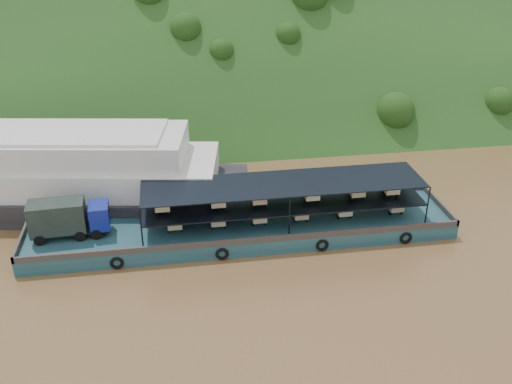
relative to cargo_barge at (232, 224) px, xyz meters
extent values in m
plane|color=brown|center=(4.25, -1.63, -1.08)|extent=(160.00, 160.00, 0.00)
cube|color=#153312|center=(4.25, 34.37, -1.08)|extent=(140.00, 39.60, 39.60)
cube|color=#143946|center=(0.82, 0.02, -0.48)|extent=(35.00, 7.00, 1.20)
cube|color=#592D19|center=(0.82, 3.42, 0.37)|extent=(35.00, 0.20, 0.50)
cube|color=#592D19|center=(0.82, -3.38, 0.37)|extent=(35.00, 0.20, 0.50)
cube|color=#592D19|center=(18.22, 0.02, 0.37)|extent=(0.20, 7.00, 0.50)
cube|color=#592D19|center=(-16.58, 0.02, 0.37)|extent=(0.20, 7.00, 0.50)
torus|color=black|center=(-9.18, -3.53, -0.53)|extent=(1.06, 0.26, 1.06)
torus|color=black|center=(-1.18, -3.53, -0.53)|extent=(1.06, 0.26, 1.06)
torus|color=black|center=(6.82, -3.53, -0.53)|extent=(1.06, 0.26, 1.06)
torus|color=black|center=(13.82, -3.53, -0.53)|extent=(1.06, 0.26, 1.06)
cylinder|color=black|center=(-15.03, -1.05, 0.57)|extent=(0.90, 0.35, 0.88)
cylinder|color=black|center=(-15.13, 0.80, 0.57)|extent=(0.90, 0.35, 0.88)
cylinder|color=black|center=(-12.03, -0.90, 0.57)|extent=(0.90, 0.35, 0.88)
cylinder|color=black|center=(-12.13, 0.95, 0.57)|extent=(0.90, 0.35, 0.88)
cylinder|color=black|center=(-10.80, -0.84, 0.57)|extent=(0.90, 0.35, 0.88)
cylinder|color=black|center=(-10.89, 1.02, 0.57)|extent=(0.90, 0.35, 0.88)
cube|color=black|center=(-12.79, -0.01, 0.70)|extent=(6.10, 2.25, 0.18)
cube|color=navy|center=(-10.49, 0.11, 1.71)|extent=(1.61, 2.19, 1.94)
cube|color=black|center=(-9.74, 0.15, 2.07)|extent=(0.14, 1.77, 0.80)
cube|color=black|center=(-13.67, -0.06, 1.98)|extent=(4.34, 2.34, 2.47)
cube|color=black|center=(4.32, 0.02, 1.78)|extent=(23.00, 5.00, 0.12)
cube|color=black|center=(4.32, 0.02, 3.42)|extent=(23.00, 5.00, 0.08)
cylinder|color=black|center=(-7.18, -2.48, 1.77)|extent=(0.12, 0.12, 3.30)
cylinder|color=black|center=(-7.18, 2.52, 1.77)|extent=(0.12, 0.12, 3.30)
cylinder|color=black|center=(4.32, -2.48, 1.77)|extent=(0.12, 0.12, 3.30)
cylinder|color=black|center=(4.32, 2.52, 1.77)|extent=(0.12, 0.12, 3.30)
cylinder|color=black|center=(15.82, -2.48, 1.77)|extent=(0.12, 0.12, 3.30)
cylinder|color=black|center=(15.82, 2.52, 1.77)|extent=(0.12, 0.12, 3.30)
cylinder|color=black|center=(-4.66, 1.07, 0.38)|extent=(0.12, 0.52, 0.52)
cylinder|color=black|center=(-5.16, -0.73, 0.38)|extent=(0.14, 0.52, 0.52)
cylinder|color=black|center=(-4.16, -0.73, 0.38)|extent=(0.14, 0.52, 0.52)
cube|color=#CABF8F|center=(-4.66, -0.38, 0.72)|extent=(1.15, 1.50, 0.44)
cube|color=red|center=(-4.66, 0.77, 0.90)|extent=(0.55, 0.80, 0.80)
cube|color=red|center=(-4.66, 0.57, 1.40)|extent=(0.50, 0.10, 0.10)
cylinder|color=black|center=(-1.19, 1.07, 0.38)|extent=(0.12, 0.52, 0.52)
cylinder|color=black|center=(-1.69, -0.73, 0.38)|extent=(0.14, 0.52, 0.52)
cylinder|color=black|center=(-0.69, -0.73, 0.38)|extent=(0.14, 0.52, 0.52)
cube|color=beige|center=(-1.19, -0.38, 0.72)|extent=(1.15, 1.50, 0.44)
cube|color=#AA0B12|center=(-1.19, 0.77, 0.90)|extent=(0.55, 0.80, 0.80)
cube|color=#AA0B12|center=(-1.19, 0.57, 1.40)|extent=(0.50, 0.10, 0.10)
cylinder|color=black|center=(2.21, 1.07, 0.38)|extent=(0.12, 0.52, 0.52)
cylinder|color=black|center=(1.71, -0.73, 0.38)|extent=(0.14, 0.52, 0.52)
cylinder|color=black|center=(2.71, -0.73, 0.38)|extent=(0.14, 0.52, 0.52)
cube|color=beige|center=(2.21, -0.38, 0.72)|extent=(1.15, 1.50, 0.44)
cube|color=red|center=(2.21, 0.77, 0.90)|extent=(0.55, 0.80, 0.80)
cube|color=red|center=(2.21, 0.57, 1.40)|extent=(0.50, 0.10, 0.10)
cylinder|color=black|center=(5.70, 1.07, 0.38)|extent=(0.12, 0.52, 0.52)
cylinder|color=black|center=(5.20, -0.73, 0.38)|extent=(0.14, 0.52, 0.52)
cylinder|color=black|center=(6.20, -0.73, 0.38)|extent=(0.14, 0.52, 0.52)
cube|color=tan|center=(5.70, -0.38, 0.72)|extent=(1.15, 1.50, 0.44)
cube|color=#AF0B0F|center=(5.70, 0.77, 0.90)|extent=(0.55, 0.80, 0.80)
cube|color=#AF0B0F|center=(5.70, 0.57, 1.40)|extent=(0.50, 0.10, 0.10)
cylinder|color=black|center=(9.43, 1.07, 0.38)|extent=(0.12, 0.52, 0.52)
cylinder|color=black|center=(8.93, -0.73, 0.38)|extent=(0.14, 0.52, 0.52)
cylinder|color=black|center=(9.93, -0.73, 0.38)|extent=(0.14, 0.52, 0.52)
cube|color=beige|center=(9.43, -0.38, 0.72)|extent=(1.15, 1.50, 0.44)
cube|color=#BA0C17|center=(9.43, 0.77, 0.90)|extent=(0.55, 0.80, 0.80)
cube|color=#BA0C17|center=(9.43, 0.57, 1.40)|extent=(0.50, 0.10, 0.10)
cylinder|color=black|center=(13.94, 1.07, 0.38)|extent=(0.12, 0.52, 0.52)
cylinder|color=black|center=(13.44, -0.73, 0.38)|extent=(0.14, 0.52, 0.52)
cylinder|color=black|center=(14.44, -0.73, 0.38)|extent=(0.14, 0.52, 0.52)
cube|color=tan|center=(13.94, -0.38, 0.72)|extent=(1.15, 1.50, 0.44)
cube|color=#B00B1E|center=(13.94, 0.77, 0.90)|extent=(0.55, 0.80, 0.80)
cube|color=#B00B1E|center=(13.94, 0.57, 1.40)|extent=(0.50, 0.10, 0.10)
cylinder|color=black|center=(-5.52, 1.07, 2.10)|extent=(0.12, 0.52, 0.52)
cylinder|color=black|center=(-6.02, -0.73, 2.10)|extent=(0.14, 0.52, 0.52)
cylinder|color=black|center=(-5.02, -0.73, 2.10)|extent=(0.14, 0.52, 0.52)
cube|color=#C2BB89|center=(-5.52, -0.38, 2.44)|extent=(1.15, 1.50, 0.44)
cube|color=red|center=(-5.52, 0.77, 2.62)|extent=(0.55, 0.80, 0.80)
cube|color=red|center=(-5.52, 0.57, 3.12)|extent=(0.50, 0.10, 0.10)
cylinder|color=black|center=(-1.12, 1.07, 2.10)|extent=(0.12, 0.52, 0.52)
cylinder|color=black|center=(-1.62, -0.73, 2.10)|extent=(0.14, 0.52, 0.52)
cylinder|color=black|center=(-0.62, -0.73, 2.10)|extent=(0.14, 0.52, 0.52)
cube|color=#CDB991|center=(-1.12, -0.38, 2.44)|extent=(1.15, 1.50, 0.44)
cube|color=navy|center=(-1.12, 0.77, 2.62)|extent=(0.55, 0.80, 0.80)
cube|color=navy|center=(-1.12, 0.57, 3.12)|extent=(0.50, 0.10, 0.10)
cylinder|color=black|center=(2.19, 1.07, 2.10)|extent=(0.12, 0.52, 0.52)
cylinder|color=black|center=(1.69, -0.73, 2.10)|extent=(0.14, 0.52, 0.52)
cylinder|color=black|center=(2.69, -0.73, 2.10)|extent=(0.14, 0.52, 0.52)
cube|color=tan|center=(2.19, -0.38, 2.44)|extent=(1.15, 1.50, 0.44)
cube|color=red|center=(2.19, 0.77, 2.62)|extent=(0.55, 0.80, 0.80)
cube|color=red|center=(2.19, 0.57, 3.12)|extent=(0.50, 0.10, 0.10)
cylinder|color=black|center=(6.56, 1.07, 2.10)|extent=(0.12, 0.52, 0.52)
cylinder|color=black|center=(6.06, -0.73, 2.10)|extent=(0.14, 0.52, 0.52)
cylinder|color=black|center=(7.06, -0.73, 2.10)|extent=(0.14, 0.52, 0.52)
cube|color=beige|center=(6.56, -0.38, 2.44)|extent=(1.15, 1.50, 0.44)
cube|color=beige|center=(6.56, 0.77, 2.62)|extent=(0.55, 0.80, 0.80)
cube|color=beige|center=(6.56, 0.57, 3.12)|extent=(0.50, 0.10, 0.10)
cylinder|color=black|center=(10.39, 1.07, 2.10)|extent=(0.12, 0.52, 0.52)
cylinder|color=black|center=(9.89, -0.73, 2.10)|extent=(0.14, 0.52, 0.52)
cylinder|color=black|center=(10.89, -0.73, 2.10)|extent=(0.14, 0.52, 0.52)
cube|color=tan|center=(10.39, -0.38, 2.44)|extent=(1.15, 1.50, 0.44)
cube|color=beige|center=(10.39, 0.77, 2.62)|extent=(0.55, 0.80, 0.80)
cube|color=beige|center=(10.39, 0.57, 3.12)|extent=(0.50, 0.10, 0.10)
cylinder|color=black|center=(13.35, 1.07, 2.10)|extent=(0.12, 0.52, 0.52)
cylinder|color=black|center=(12.85, -0.73, 2.10)|extent=(0.14, 0.52, 0.52)
cylinder|color=black|center=(13.85, -0.73, 2.10)|extent=(0.14, 0.52, 0.52)
cube|color=beige|center=(13.35, -0.38, 2.44)|extent=(1.15, 1.50, 0.44)
cube|color=beige|center=(13.35, 0.77, 2.62)|extent=(0.55, 0.80, 0.80)
cube|color=beige|center=(13.35, 0.57, 3.12)|extent=(0.50, 0.10, 0.10)
cube|color=black|center=(-15.79, 7.87, 0.00)|extent=(36.90, 14.61, 2.16)
cube|color=silver|center=(-15.79, 7.87, 2.34)|extent=(31.43, 12.86, 2.51)
cube|color=silver|center=(-15.79, 7.87, 4.76)|extent=(25.97, 11.12, 2.33)
cube|color=silver|center=(-15.79, 7.87, 6.06)|extent=(22.28, 9.65, 0.27)
camera|label=1|loc=(-4.37, -40.61, 23.90)|focal=40.00mm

